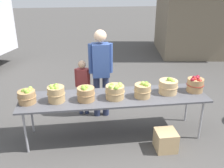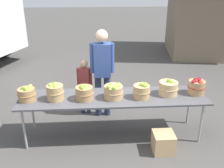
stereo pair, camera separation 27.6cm
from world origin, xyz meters
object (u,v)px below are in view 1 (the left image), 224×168
at_px(apple_basket_green_1, 56,93).
at_px(child_customer, 83,83).
at_px(apple_basket_green_2, 86,93).
at_px(apple_basket_green_4, 143,90).
at_px(apple_basket_green_3, 115,91).
at_px(apple_basket_green_5, 168,86).
at_px(produce_crate, 166,140).
at_px(apple_basket_red_0, 195,84).
at_px(market_table, 114,98).
at_px(apple_basket_green_0, 27,96).
at_px(vendor_adult, 101,67).

relative_size(apple_basket_green_1, child_customer, 0.26).
xyz_separation_m(apple_basket_green_2, apple_basket_green_4, (0.93, 0.00, -0.00)).
distance_m(apple_basket_green_3, apple_basket_green_4, 0.46).
distance_m(apple_basket_green_5, child_customer, 1.66).
bearing_deg(child_customer, apple_basket_green_5, 157.48).
height_order(child_customer, produce_crate, child_customer).
bearing_deg(apple_basket_green_1, apple_basket_red_0, 1.80).
bearing_deg(market_table, child_customer, 120.93).
xyz_separation_m(apple_basket_green_2, produce_crate, (1.23, -0.43, -0.71)).
relative_size(apple_basket_green_0, child_customer, 0.26).
bearing_deg(apple_basket_green_1, apple_basket_green_2, -3.18).
relative_size(apple_basket_green_0, apple_basket_green_1, 0.98).
distance_m(apple_basket_green_2, produce_crate, 1.49).
distance_m(apple_basket_green_1, child_customer, 1.01).
bearing_deg(apple_basket_green_4, market_table, 171.01).
relative_size(market_table, apple_basket_green_5, 9.34).
height_order(apple_basket_green_3, produce_crate, apple_basket_green_3).
bearing_deg(vendor_adult, apple_basket_green_1, 45.34).
xyz_separation_m(apple_basket_green_4, child_customer, (-0.96, 0.91, -0.21)).
relative_size(apple_basket_green_3, apple_basket_green_5, 0.97).
xyz_separation_m(market_table, apple_basket_green_5, (0.93, 0.02, 0.16)).
bearing_deg(apple_basket_red_0, market_table, -178.99).
bearing_deg(apple_basket_green_2, child_customer, 91.95).
bearing_deg(vendor_adult, apple_basket_red_0, 155.90).
distance_m(apple_basket_green_1, apple_basket_green_2, 0.47).
bearing_deg(vendor_adult, apple_basket_green_5, 146.97).
height_order(market_table, apple_basket_green_5, apple_basket_green_5).
bearing_deg(apple_basket_green_5, apple_basket_green_3, -174.96).
xyz_separation_m(apple_basket_green_1, apple_basket_green_4, (1.40, -0.02, -0.02)).
bearing_deg(apple_basket_green_5, vendor_adult, 146.63).
distance_m(apple_basket_green_4, apple_basket_red_0, 0.95).
distance_m(market_table, apple_basket_green_5, 0.94).
distance_m(apple_basket_green_2, apple_basket_green_5, 1.40).
distance_m(apple_basket_green_2, vendor_adult, 0.88).
height_order(apple_basket_green_3, child_customer, child_customer).
bearing_deg(vendor_adult, apple_basket_green_2, 68.94).
distance_m(market_table, apple_basket_red_0, 1.42).
bearing_deg(apple_basket_green_3, vendor_adult, 101.02).
distance_m(apple_basket_green_3, vendor_adult, 0.82).
height_order(market_table, apple_basket_green_0, apple_basket_green_0).
height_order(apple_basket_green_3, apple_basket_green_5, apple_basket_green_5).
bearing_deg(apple_basket_red_0, apple_basket_green_5, -179.71).
bearing_deg(produce_crate, vendor_adult, 126.39).
height_order(apple_basket_green_2, vendor_adult, vendor_adult).
height_order(apple_basket_green_0, apple_basket_red_0, apple_basket_red_0).
height_order(apple_basket_green_1, apple_basket_green_3, apple_basket_green_1).
bearing_deg(apple_basket_red_0, produce_crate, -140.37).
height_order(apple_basket_green_0, apple_basket_green_4, apple_basket_green_4).
distance_m(apple_basket_green_2, apple_basket_red_0, 1.88).
bearing_deg(produce_crate, child_customer, 133.16).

